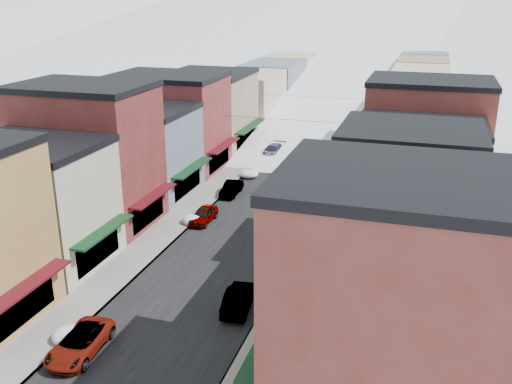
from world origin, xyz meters
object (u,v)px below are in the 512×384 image
Objects in this scene: car_dark_hatch at (231,188)px; trash_can at (315,223)px; car_green_sedan at (239,298)px; car_white_suv at (80,343)px; streetlamp_near at (295,224)px; car_silver_sedan at (203,215)px.

trash_can is (10.00, -6.51, -0.05)m from car_dark_hatch.
car_green_sedan is (7.80, -20.74, 0.06)m from car_dark_hatch.
streetlamp_near reaches higher than car_white_suv.
streetlamp_near is (9.62, -12.73, 2.35)m from car_dark_hatch.
car_dark_hatch is (0.00, 7.60, -0.00)m from car_silver_sedan.
car_white_suv is 28.08m from car_dark_hatch.
car_dark_hatch is at bearing 88.06° from car_white_suv.
trash_can is 0.21× the size of streetlamp_near.
car_silver_sedan is at bearing 151.92° from streetlamp_near.
streetlamp_near reaches higher than car_dark_hatch.
car_silver_sedan is 15.28m from car_green_sedan.
car_white_suv reaches higher than car_silver_sedan.
car_silver_sedan is at bearing -173.79° from trash_can.
car_white_suv is 1.09× the size of streetlamp_near.
car_dark_hatch is at bearing 146.94° from trash_can.
car_white_suv is 10.25m from car_green_sedan.
car_silver_sedan reaches higher than car_dark_hatch.
streetlamp_near is (8.97, 15.34, 2.34)m from car_white_suv.
car_dark_hatch is 11.93m from trash_can.
car_dark_hatch is 0.92× the size of car_green_sedan.
streetlamp_near is at bearing -54.92° from car_dark_hatch.
trash_can is at bearing -105.19° from car_green_sedan.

